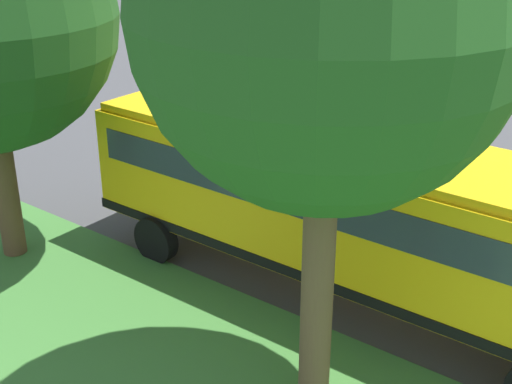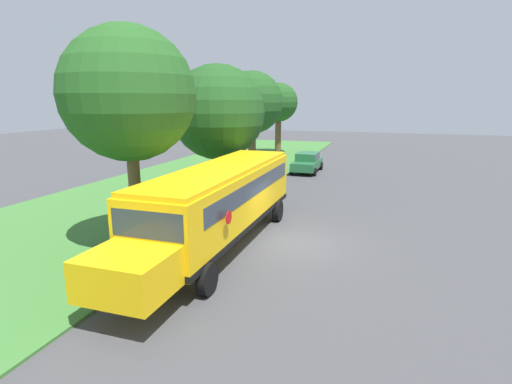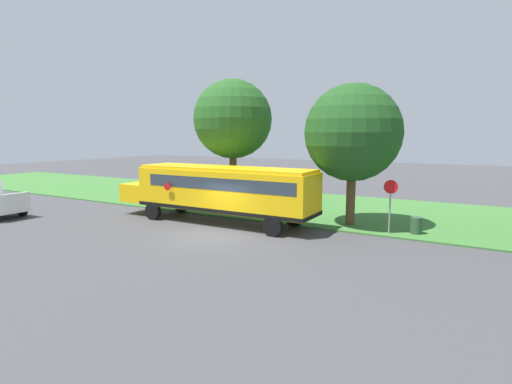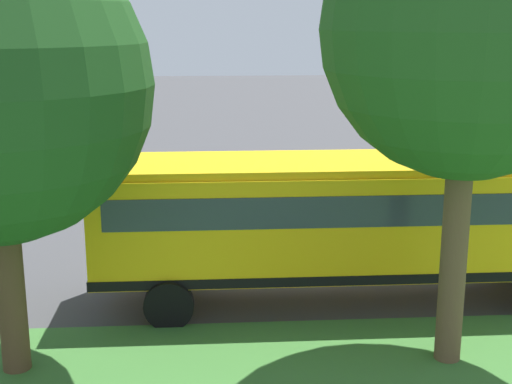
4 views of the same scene
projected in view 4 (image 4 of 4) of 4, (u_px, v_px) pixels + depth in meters
ground_plane at (283, 260)px, 18.38m from camera, size 120.00×120.00×0.00m
school_bus at (355, 216)px, 15.35m from camera, size 2.84×12.42×3.16m
oak_tree_beside_bus at (472, 38)px, 11.43m from camera, size 4.90×4.90×8.34m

